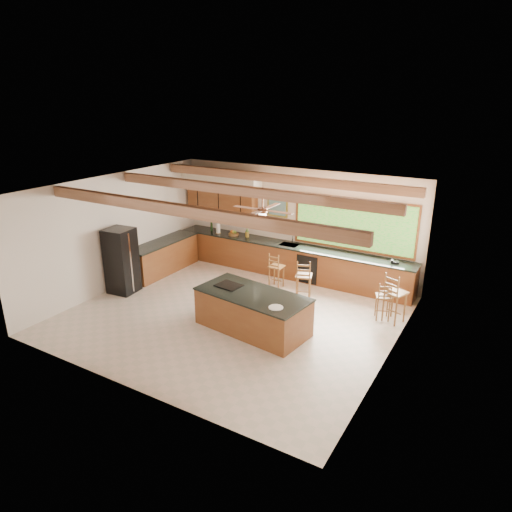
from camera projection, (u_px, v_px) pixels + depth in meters
The scene contains 9 objects.
ground at pixel (233, 315), 10.66m from camera, with size 7.20×7.20×0.00m, color beige.
room_shell at pixel (240, 217), 10.53m from camera, with size 7.27×6.54×3.02m.
counter_run at pixel (257, 259), 12.94m from camera, with size 7.12×3.10×1.24m.
island at pixel (253, 311), 9.90m from camera, with size 2.59×1.46×0.88m.
refrigerator at pixel (121, 261), 11.69m from camera, with size 0.73×0.71×1.70m.
bar_stool_a at pixel (276, 268), 11.98m from camera, with size 0.36×0.36×0.98m.
bar_stool_b at pixel (303, 277), 11.19m from camera, with size 0.50×0.50×1.10m.
bar_stool_c at pixel (383, 297), 10.28m from camera, with size 0.44×0.44×0.94m.
bar_stool_d at pixel (395, 294), 10.10m from camera, with size 0.55×0.55×1.19m.
Camera 1 is at (5.31, -7.99, 4.89)m, focal length 32.00 mm.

